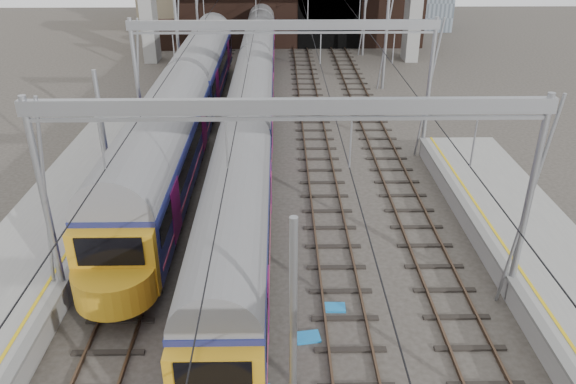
{
  "coord_description": "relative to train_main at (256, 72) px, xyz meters",
  "views": [
    {
      "loc": [
        -0.31,
        -8.83,
        13.06
      ],
      "look_at": [
        0.05,
        12.41,
        2.4
      ],
      "focal_mm": 35.0,
      "sensor_mm": 36.0,
      "label": 1
    }
  ],
  "objects": [
    {
      "name": "tracks",
      "position": [
        2.0,
        -17.29,
        -2.37
      ],
      "size": [
        14.4,
        80.0,
        0.22
      ],
      "color": "#4C3828",
      "rests_on": "ground"
    },
    {
      "name": "overhead_line",
      "position": [
        2.0,
        -10.8,
        4.17
      ],
      "size": [
        16.8,
        80.0,
        8.0
      ],
      "color": "gray",
      "rests_on": "ground"
    },
    {
      "name": "equip_cover_c",
      "position": [
        3.7,
        -24.67,
        -2.35
      ],
      "size": [
        0.77,
        0.56,
        0.09
      ],
      "primitive_type": "cube",
      "rotation": [
        0.0,
        0.0,
        -0.03
      ],
      "color": "#1B7ECC",
      "rests_on": "ground"
    },
    {
      "name": "retaining_wall",
      "position": [
        3.4,
        19.65,
        1.94
      ],
      "size": [
        28.0,
        2.75,
        9.0
      ],
      "color": "#321E16",
      "rests_on": "ground"
    },
    {
      "name": "train_main",
      "position": [
        0.0,
        0.0,
        0.0
      ],
      "size": [
        2.64,
        61.19,
        4.6
      ],
      "color": "black",
      "rests_on": "ground"
    },
    {
      "name": "equip_cover_a",
      "position": [
        2.62,
        -26.26,
        -2.35
      ],
      "size": [
        0.9,
        0.7,
        0.1
      ],
      "primitive_type": "cube",
      "rotation": [
        0.0,
        0.0,
        0.15
      ],
      "color": "#1B7ECC",
      "rests_on": "ground"
    },
    {
      "name": "train_second",
      "position": [
        -4.0,
        -7.55,
        0.24
      ],
      "size": [
        3.05,
        35.23,
        5.16
      ],
      "color": "black",
      "rests_on": "ground"
    }
  ]
}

